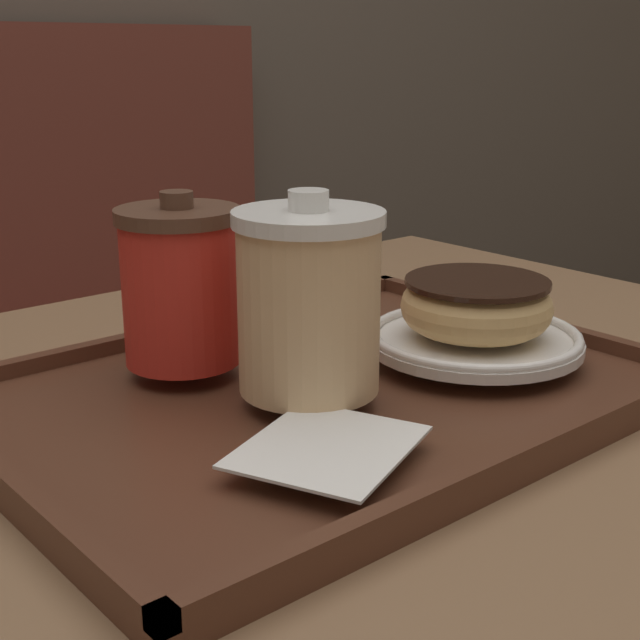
# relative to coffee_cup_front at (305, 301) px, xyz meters

# --- Properties ---
(cafe_table) EXTENTS (1.03, 0.74, 0.71)m
(cafe_table) POSITION_rel_coffee_cup_front_xyz_m (0.00, 0.03, -0.24)
(cafe_table) COLOR #846042
(cafe_table) RESTS_ON ground_plane
(serving_tray) EXTENTS (0.48, 0.35, 0.02)m
(serving_tray) POSITION_rel_coffee_cup_front_xyz_m (0.03, 0.02, -0.08)
(serving_tray) COLOR #512D1E
(serving_tray) RESTS_ON cafe_table
(napkin_paper) EXTENTS (0.13, 0.12, 0.00)m
(napkin_paper) POSITION_rel_coffee_cup_front_xyz_m (-0.05, -0.08, -0.06)
(napkin_paper) COLOR white
(napkin_paper) RESTS_ON serving_tray
(coffee_cup_front) EXTENTS (0.10, 0.10, 0.14)m
(coffee_cup_front) POSITION_rel_coffee_cup_front_xyz_m (0.00, 0.00, 0.00)
(coffee_cup_front) COLOR #E0B784
(coffee_cup_front) RESTS_ON serving_tray
(coffee_cup_rear) EXTENTS (0.09, 0.09, 0.13)m
(coffee_cup_rear) POSITION_rel_coffee_cup_front_xyz_m (-0.03, 0.10, -0.00)
(coffee_cup_rear) COLOR red
(coffee_cup_rear) RESTS_ON serving_tray
(plate_with_chocolate_donut) EXTENTS (0.17, 0.17, 0.01)m
(plate_with_chocolate_donut) POSITION_rel_coffee_cup_front_xyz_m (0.16, -0.02, -0.06)
(plate_with_chocolate_donut) COLOR white
(plate_with_chocolate_donut) RESTS_ON serving_tray
(donut_chocolate_glazed) EXTENTS (0.12, 0.12, 0.04)m
(donut_chocolate_glazed) POSITION_rel_coffee_cup_front_xyz_m (0.16, -0.02, -0.03)
(donut_chocolate_glazed) COLOR #DBB270
(donut_chocolate_glazed) RESTS_ON plate_with_chocolate_donut
(spoon) EXTENTS (0.13, 0.03, 0.01)m
(spoon) POSITION_rel_coffee_cup_front_xyz_m (0.08, 0.13, -0.06)
(spoon) COLOR silver
(spoon) RESTS_ON serving_tray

